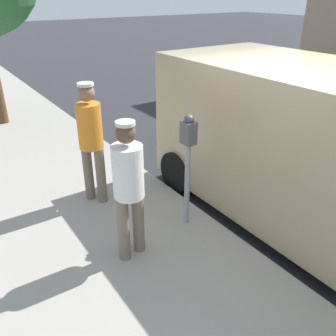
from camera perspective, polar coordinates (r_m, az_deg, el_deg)
ground_plane at (r=5.57m, az=17.22°, el=-7.25°), size 80.00×80.00×0.00m
sidewalk_slab at (r=4.00m, az=-19.82°, el=-22.30°), size 5.00×32.00×0.15m
parking_meter_near at (r=4.44m, az=3.20°, el=2.49°), size 0.14×0.18×1.52m
pedestrian_in_orange at (r=5.10m, az=-12.21°, el=4.95°), size 0.34×0.34×1.76m
pedestrian_in_white at (r=3.91m, az=-6.29°, el=-2.52°), size 0.36×0.34×1.66m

